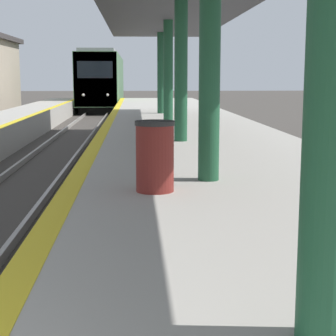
# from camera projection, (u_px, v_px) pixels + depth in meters

# --- Properties ---
(train) EXTENTS (2.84, 19.18, 4.39)m
(train) POSITION_uv_depth(u_px,v_px,m) (103.00, 80.00, 45.51)
(train) COLOR black
(train) RESTS_ON ground
(trash_bin) EXTENTS (0.55, 0.55, 0.97)m
(trash_bin) POSITION_uv_depth(u_px,v_px,m) (155.00, 156.00, 7.66)
(trash_bin) COLOR maroon
(trash_bin) RESTS_ON platform_right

